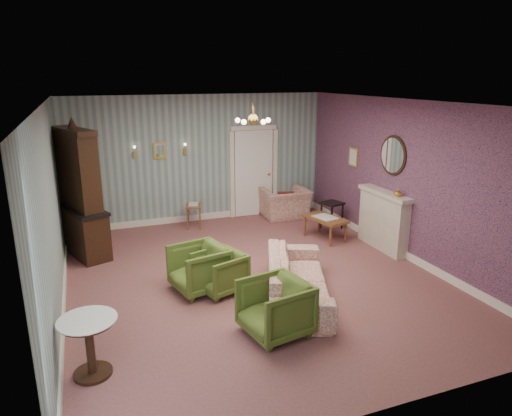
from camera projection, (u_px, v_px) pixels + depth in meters
name	position (u px, v px, depth m)	size (l,w,h in m)	color
floor	(253.00, 277.00, 7.87)	(7.00, 7.00, 0.00)	#854F4D
ceiling	(253.00, 103.00, 7.06)	(7.00, 7.00, 0.00)	white
wall_back	(200.00, 159.00, 10.61)	(6.00, 6.00, 0.00)	slate
wall_front	(384.00, 282.00, 4.32)	(6.00, 6.00, 0.00)	slate
wall_left	(51.00, 214.00, 6.44)	(7.00, 7.00, 0.00)	slate
wall_right	(406.00, 180.00, 8.49)	(7.00, 7.00, 0.00)	slate
wall_right_floral	(406.00, 180.00, 8.48)	(7.00, 7.00, 0.00)	#A95469
door	(254.00, 171.00, 11.12)	(1.12, 0.12, 2.16)	white
olive_chair_a	(275.00, 306.00, 6.05)	(0.80, 0.75, 0.82)	#4A6021
olive_chair_b	(220.00, 270.00, 7.27)	(0.69, 0.65, 0.71)	#4A6021
olive_chair_c	(199.00, 266.00, 7.30)	(0.79, 0.74, 0.81)	#4A6021
sofa_chintz	(298.00, 271.00, 7.03)	(2.25, 0.66, 0.88)	#963C3D
wingback_chair	(285.00, 198.00, 11.06)	(1.07, 0.69, 0.93)	#963C3D
dresser	(78.00, 189.00, 8.59)	(0.53, 1.52, 2.54)	black
fireplace	(383.00, 220.00, 9.04)	(0.30, 1.40, 1.16)	beige
mantel_vase	(398.00, 192.00, 8.49)	(0.15, 0.15, 0.15)	gold
oval_mirror	(393.00, 155.00, 8.72)	(0.04, 0.76, 0.84)	white
framed_print	(353.00, 157.00, 10.01)	(0.04, 0.34, 0.42)	gold
coffee_table	(325.00, 228.00, 9.65)	(0.52, 0.93, 0.48)	brown
side_table_black	(332.00, 216.00, 10.27)	(0.41, 0.41, 0.61)	black
pedestal_table	(90.00, 347.00, 5.22)	(0.66, 0.66, 0.72)	black
nesting_table	(194.00, 215.00, 10.36)	(0.34, 0.44, 0.57)	brown
gilt_mirror_back	(160.00, 151.00, 10.20)	(0.28, 0.06, 0.36)	gold
sconce_left	(135.00, 152.00, 9.99)	(0.16, 0.12, 0.30)	gold
sconce_right	(185.00, 150.00, 10.36)	(0.16, 0.12, 0.30)	gold
chandelier	(253.00, 121.00, 7.14)	(0.56, 0.56, 0.36)	gold
burgundy_cushion	(286.00, 200.00, 10.91)	(0.38, 0.10, 0.38)	maroon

